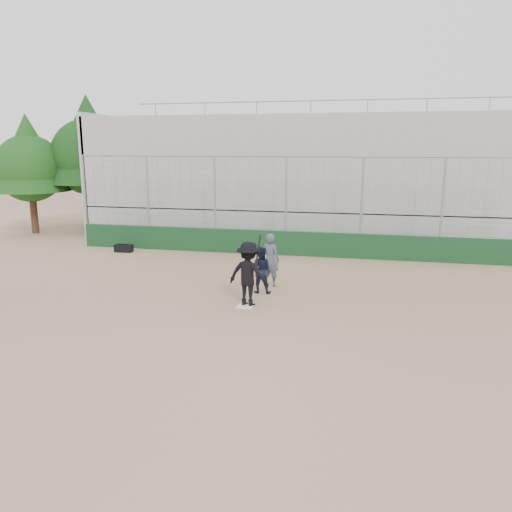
% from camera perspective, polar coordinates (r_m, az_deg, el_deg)
% --- Properties ---
extents(ground, '(90.00, 90.00, 0.00)m').
position_cam_1_polar(ground, '(14.01, -1.25, -5.80)').
color(ground, '#826246').
rests_on(ground, ground).
extents(home_plate, '(0.44, 0.44, 0.02)m').
position_cam_1_polar(home_plate, '(14.01, -1.25, -5.75)').
color(home_plate, white).
rests_on(home_plate, ground).
extents(backstop, '(18.10, 0.25, 4.04)m').
position_cam_1_polar(backstop, '(20.47, 3.40, 2.75)').
color(backstop, '#103419').
rests_on(backstop, ground).
extents(bleachers, '(20.25, 6.70, 6.98)m').
position_cam_1_polar(bleachers, '(25.13, 5.28, 9.02)').
color(bleachers, '#989898').
rests_on(bleachers, ground).
extents(tree_left, '(4.48, 4.48, 7.00)m').
position_cam_1_polar(tree_left, '(27.82, -18.55, 11.78)').
color(tree_left, '#3B2815').
rests_on(tree_left, ground).
extents(tree_right, '(3.84, 3.84, 6.00)m').
position_cam_1_polar(tree_right, '(27.96, -24.52, 10.03)').
color(tree_right, '#351E13').
rests_on(tree_right, ground).
extents(batter_at_plate, '(1.29, 0.91, 1.96)m').
position_cam_1_polar(batter_at_plate, '(13.88, -0.87, -2.05)').
color(batter_at_plate, black).
rests_on(batter_at_plate, ground).
extents(catcher_crouched, '(0.70, 0.55, 0.99)m').
position_cam_1_polar(catcher_crouched, '(15.15, 0.48, -2.46)').
color(catcher_crouched, black).
rests_on(catcher_crouched, ground).
extents(umpire, '(0.72, 0.59, 1.54)m').
position_cam_1_polar(umpire, '(15.88, 1.64, -0.73)').
color(umpire, '#454B57').
rests_on(umpire, ground).
extents(equipment_bag, '(0.77, 0.36, 0.36)m').
position_cam_1_polar(equipment_bag, '(21.87, -14.89, 0.86)').
color(equipment_bag, black).
rests_on(equipment_bag, ground).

